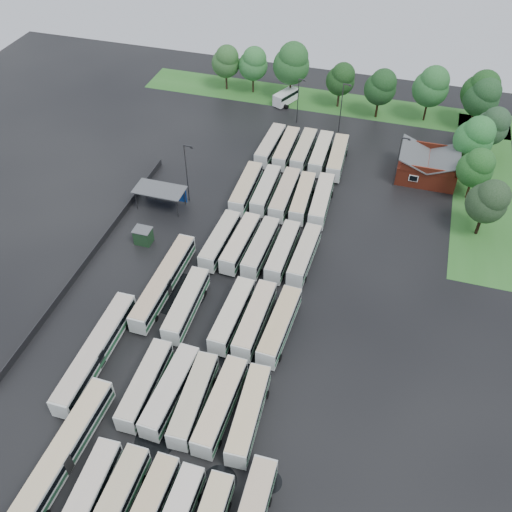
# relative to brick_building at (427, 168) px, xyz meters

# --- Properties ---
(ground) EXTENTS (160.00, 160.00, 0.00)m
(ground) POSITION_rel_brick_building_xyz_m (-24.00, -42.77, -1.87)
(ground) COLOR black
(ground) RESTS_ON ground
(brick_building) EXTENTS (10.07, 8.60, 5.39)m
(brick_building) POSITION_rel_brick_building_xyz_m (0.00, 0.00, 0.00)
(brick_building) COLOR maroon
(brick_building) RESTS_ON ground
(wash_shed) EXTENTS (8.20, 4.20, 3.58)m
(wash_shed) POSITION_rel_brick_building_xyz_m (-41.20, -20.74, 1.12)
(wash_shed) COLOR #2D2D30
(wash_shed) RESTS_ON ground
(utility_hut) EXTENTS (2.70, 2.20, 2.62)m
(utility_hut) POSITION_rel_brick_building_xyz_m (-40.20, -30.17, -0.55)
(utility_hut) COLOR #143218
(utility_hut) RESTS_ON ground
(grass_strip_north) EXTENTS (80.00, 10.00, 0.01)m
(grass_strip_north) POSITION_rel_brick_building_xyz_m (-22.00, 22.03, -1.86)
(grass_strip_north) COLOR #2D6C24
(grass_strip_north) RESTS_ON ground
(grass_strip_east) EXTENTS (10.00, 50.00, 0.01)m
(grass_strip_east) POSITION_rel_brick_building_xyz_m (10.00, 0.03, -1.86)
(grass_strip_east) COLOR #2D6C24
(grass_strip_east) RESTS_ON ground
(west_fence) EXTENTS (0.10, 50.00, 1.20)m
(west_fence) POSITION_rel_brick_building_xyz_m (-46.20, -34.77, -1.27)
(west_fence) COLOR #2D2D30
(west_fence) RESTS_ON ground
(bus_r0c0) EXTENTS (3.03, 11.99, 3.31)m
(bus_r0c0) POSITION_rel_brick_building_xyz_m (-28.26, -69.10, -0.05)
(bus_r0c0) COLOR silver
(bus_r0c0) RESTS_ON ground
(bus_r0c1) EXTENTS (2.55, 11.78, 3.28)m
(bus_r0c1) POSITION_rel_brick_building_xyz_m (-25.30, -68.84, -0.06)
(bus_r0c1) COLOR silver
(bus_r0c1) RESTS_ON ground
(bus_r1c0) EXTENTS (2.67, 11.57, 3.21)m
(bus_r1c0) POSITION_rel_brick_building_xyz_m (-28.39, -54.93, -0.10)
(bus_r1c0) COLOR silver
(bus_r1c0) RESTS_ON ground
(bus_r1c1) EXTENTS (2.94, 11.87, 3.28)m
(bus_r1c1) POSITION_rel_brick_building_xyz_m (-25.18, -54.92, -0.06)
(bus_r1c1) COLOR silver
(bus_r1c1) RESTS_ON ground
(bus_r1c2) EXTENTS (2.98, 11.72, 3.23)m
(bus_r1c2) POSITION_rel_brick_building_xyz_m (-22.19, -55.22, -0.09)
(bus_r1c2) COLOR silver
(bus_r1c2) RESTS_ON ground
(bus_r1c3) EXTENTS (2.82, 12.11, 3.35)m
(bus_r1c3) POSITION_rel_brick_building_xyz_m (-18.95, -55.11, -0.02)
(bus_r1c3) COLOR silver
(bus_r1c3) RESTS_ON ground
(bus_r1c4) EXTENTS (3.09, 11.94, 3.29)m
(bus_r1c4) POSITION_rel_brick_building_xyz_m (-15.55, -55.21, -0.05)
(bus_r1c4) COLOR silver
(bus_r1c4) RESTS_ON ground
(bus_r2c0) EXTENTS (2.78, 11.93, 3.30)m
(bus_r2c0) POSITION_rel_brick_building_xyz_m (-28.40, -41.87, -0.05)
(bus_r2c0) COLOR silver
(bus_r2c0) RESTS_ON ground
(bus_r2c2) EXTENTS (2.82, 11.73, 3.25)m
(bus_r2c2) POSITION_rel_brick_building_xyz_m (-21.98, -41.83, -0.08)
(bus_r2c2) COLOR silver
(bus_r2c2) RESTS_ON ground
(bus_r2c3) EXTENTS (2.72, 11.96, 3.32)m
(bus_r2c3) POSITION_rel_brick_building_xyz_m (-18.88, -41.73, -0.04)
(bus_r2c3) COLOR silver
(bus_r2c3) RESTS_ON ground
(bus_r2c4) EXTENTS (3.05, 12.10, 3.34)m
(bus_r2c4) POSITION_rel_brick_building_xyz_m (-15.51, -41.85, -0.03)
(bus_r2c4) COLOR silver
(bus_r2c4) RESTS_ON ground
(bus_r3c0) EXTENTS (2.88, 11.65, 3.22)m
(bus_r3c0) POSITION_rel_brick_building_xyz_m (-28.39, -28.25, -0.09)
(bus_r3c0) COLOR silver
(bus_r3c0) RESTS_ON ground
(bus_r3c1) EXTENTS (2.94, 11.65, 3.22)m
(bus_r3c1) POSITION_rel_brick_building_xyz_m (-25.28, -27.94, -0.10)
(bus_r3c1) COLOR silver
(bus_r3c1) RESTS_ON ground
(bus_r3c2) EXTENTS (2.82, 11.60, 3.21)m
(bus_r3c2) POSITION_rel_brick_building_xyz_m (-22.11, -27.99, -0.10)
(bus_r3c2) COLOR silver
(bus_r3c2) RESTS_ON ground
(bus_r3c3) EXTENTS (2.62, 11.55, 3.20)m
(bus_r3c3) POSITION_rel_brick_building_xyz_m (-18.75, -27.90, -0.10)
(bus_r3c3) COLOR silver
(bus_r3c3) RESTS_ON ground
(bus_r3c4) EXTENTS (2.75, 11.46, 3.17)m
(bus_r3c4) POSITION_rel_brick_building_xyz_m (-15.53, -27.66, -0.12)
(bus_r3c4) COLOR silver
(bus_r3c4) RESTS_ON ground
(bus_r4c0) EXTENTS (2.81, 12.10, 3.35)m
(bus_r4c0) POSITION_rel_brick_building_xyz_m (-28.53, -14.67, -0.02)
(bus_r4c0) COLOR silver
(bus_r4c0) RESTS_ON ground
(bus_r4c1) EXTENTS (2.60, 11.47, 3.18)m
(bus_r4c1) POSITION_rel_brick_building_xyz_m (-25.27, -14.13, -0.12)
(bus_r4c1) COLOR silver
(bus_r4c1) RESTS_ON ground
(bus_r4c2) EXTENTS (2.63, 12.02, 3.34)m
(bus_r4c2) POSITION_rel_brick_building_xyz_m (-21.93, -14.47, -0.03)
(bus_r4c2) COLOR silver
(bus_r4c2) RESTS_ON ground
(bus_r4c3) EXTENTS (2.90, 11.53, 3.19)m
(bus_r4c3) POSITION_rel_brick_building_xyz_m (-18.92, -14.42, -0.11)
(bus_r4c3) COLOR silver
(bus_r4c3) RESTS_ON ground
(bus_r4c4) EXTENTS (3.07, 12.01, 3.32)m
(bus_r4c4) POSITION_rel_brick_building_xyz_m (-15.79, -14.30, -0.04)
(bus_r4c4) COLOR silver
(bus_r4c4) RESTS_ON ground
(bus_r5c0) EXTENTS (2.88, 11.78, 3.26)m
(bus_r5c0) POSITION_rel_brick_building_xyz_m (-28.26, -0.66, -0.07)
(bus_r5c0) COLOR silver
(bus_r5c0) RESTS_ON ground
(bus_r5c1) EXTENTS (2.48, 11.45, 3.18)m
(bus_r5c1) POSITION_rel_brick_building_xyz_m (-25.19, -0.74, -0.11)
(bus_r5c1) COLOR silver
(bus_r5c1) RESTS_ON ground
(bus_r5c2) EXTENTS (2.49, 11.59, 3.23)m
(bus_r5c2) POSITION_rel_brick_building_xyz_m (-21.98, -0.47, -0.09)
(bus_r5c2) COLOR silver
(bus_r5c2) RESTS_ON ground
(bus_r5c3) EXTENTS (2.66, 11.70, 3.25)m
(bus_r5c3) POSITION_rel_brick_building_xyz_m (-18.76, -0.62, -0.08)
(bus_r5c3) COLOR silver
(bus_r5c3) RESTS_ON ground
(bus_r5c4) EXTENTS (3.05, 11.93, 3.29)m
(bus_r5c4) POSITION_rel_brick_building_xyz_m (-15.65, -1.04, -0.06)
(bus_r5c4) COLOR silver
(bus_r5c4) RESTS_ON ground
(artic_bus_west_a) EXTENTS (2.93, 17.82, 3.30)m
(artic_bus_west_a) POSITION_rel_brick_building_xyz_m (-33.04, -65.50, -0.04)
(artic_bus_west_a) COLOR silver
(artic_bus_west_a) RESTS_ON ground
(artic_bus_west_b) EXTENTS (2.65, 17.36, 3.22)m
(artic_bus_west_b) POSITION_rel_brick_building_xyz_m (-33.04, -38.69, -0.08)
(artic_bus_west_b) COLOR silver
(artic_bus_west_b) RESTS_ON ground
(artic_bus_west_c) EXTENTS (2.65, 17.76, 3.29)m
(artic_bus_west_c) POSITION_rel_brick_building_xyz_m (-36.20, -52.32, -0.04)
(artic_bus_west_c) COLOR silver
(artic_bus_west_c) RESTS_ON ground
(minibus) EXTENTS (4.51, 6.40, 2.63)m
(minibus) POSITION_rel_brick_building_xyz_m (-30.35, 18.96, -0.41)
(minibus) COLOR white
(minibus) RESTS_ON ground
(tree_north_0) EXTENTS (6.02, 6.02, 9.98)m
(tree_north_0) POSITION_rel_brick_building_xyz_m (-44.16, 21.37, 4.55)
(tree_north_0) COLOR #382A1B
(tree_north_0) RESTS_ON ground
(tree_north_1) EXTENTS (6.18, 6.18, 10.24)m
(tree_north_1) POSITION_rel_brick_building_xyz_m (-38.21, 21.66, 4.72)
(tree_north_1) COLOR #382619
(tree_north_1) RESTS_ON ground
(tree_north_2) EXTENTS (7.52, 7.52, 12.46)m
(tree_north_2) POSITION_rel_brick_building_xyz_m (-29.82, 21.08, 6.15)
(tree_north_2) COLOR black
(tree_north_2) RESTS_ON ground
(tree_north_3) EXTENTS (5.85, 5.85, 9.69)m
(tree_north_3) POSITION_rel_brick_building_xyz_m (-19.37, 20.61, 4.36)
(tree_north_3) COLOR #36281B
(tree_north_3) RESTS_ON ground
(tree_north_4) EXTENTS (6.28, 6.28, 10.39)m
(tree_north_4) POSITION_rel_brick_building_xyz_m (-11.13, 18.52, 4.82)
(tree_north_4) COLOR black
(tree_north_4) RESTS_ON ground
(tree_north_5) EXTENTS (6.98, 6.98, 11.56)m
(tree_north_5) POSITION_rel_brick_building_xyz_m (-1.70, 20.03, 5.57)
(tree_north_5) COLOR black
(tree_north_5) RESTS_ON ground
(tree_north_6) EXTENTS (7.04, 7.04, 11.66)m
(tree_north_6) POSITION_rel_brick_building_xyz_m (7.48, 20.70, 5.63)
(tree_north_6) COLOR #382514
(tree_north_6) RESTS_ON ground
(tree_east_0) EXTENTS (6.17, 6.17, 10.22)m
(tree_east_0) POSITION_rel_brick_building_xyz_m (9.08, -13.43, 4.70)
(tree_east_0) COLOR black
(tree_east_0) RESTS_ON ground
(tree_east_1) EXTENTS (5.86, 5.86, 9.71)m
(tree_east_1) POSITION_rel_brick_building_xyz_m (7.29, -4.26, 4.38)
(tree_east_1) COLOR #352212
(tree_east_1) RESTS_ON ground
(tree_east_2) EXTENTS (6.70, 6.70, 11.09)m
(tree_east_2) POSITION_rel_brick_building_xyz_m (6.73, 3.59, 5.27)
(tree_east_2) COLOR black
(tree_east_2) RESTS_ON ground
(tree_east_3) EXTENTS (6.08, 6.08, 10.07)m
(tree_east_3) POSITION_rel_brick_building_xyz_m (9.79, 9.73, 4.61)
(tree_east_3) COLOR black
(tree_east_3) RESTS_ON ground
(tree_east_4) EXTENTS (6.72, 6.72, 11.13)m
(tree_east_4) POSITION_rel_brick_building_xyz_m (7.88, 18.96, 5.29)
(tree_east_4) COLOR black
(tree_east_4) RESTS_ON ground
(lamp_post_ne) EXTENTS (1.47, 0.29, 9.54)m
(lamp_post_ne) POSITION_rel_brick_building_xyz_m (-5.01, -4.13, 3.67)
(lamp_post_ne) COLOR #2D2D30
(lamp_post_ne) RESTS_ON ground
(lamp_post_nw) EXTENTS (1.67, 0.33, 10.88)m
(lamp_post_nw) POSITION_rel_brick_building_xyz_m (-37.27, -18.31, 4.45)
(lamp_post_nw) COLOR #2D2D30
(lamp_post_nw) RESTS_ON ground
(lamp_post_back_w) EXTENTS (1.43, 0.28, 9.28)m
(lamp_post_back_w) POSITION_rel_brick_building_xyz_m (-26.07, 11.88, 3.52)
(lamp_post_back_w) COLOR #2D2D30
(lamp_post_back_w) RESTS_ON ground
(lamp_post_back_e) EXTENTS (1.57, 0.31, 10.17)m
(lamp_post_back_e) POSITION_rel_brick_building_xyz_m (-17.34, 10.60, 4.04)
(lamp_post_back_e) COLOR #2D2D30
(lamp_post_back_e) RESTS_ON ground
(puddle_0) EXTENTS (4.60, 4.60, 0.01)m
(puddle_0) POSITION_rel_brick_building_xyz_m (-24.92, -60.46, -1.86)
(puddle_0) COLOR black
(puddle_0) RESTS_ON ground
(puddle_1) EXTENTS (3.73, 3.73, 0.01)m
(puddle_1) POSITION_rel_brick_building_xyz_m (-16.45, -62.78, -1.86)
(puddle_1) COLOR black
(puddle_1) RESTS_ON ground
(puddle_2) EXTENTS (8.18, 8.18, 0.01)m
(puddle_2) POSITION_rel_brick_building_xyz_m (-31.19, -38.80, -1.86)
(puddle_2) COLOR black
(puddle_2) RESTS_ON ground
(puddle_3) EXTENTS (4.95, 4.95, 0.01)m
(puddle_3) POSITION_rel_brick_building_xyz_m (-19.39, -47.18, -1.86)
(puddle_3) COLOR black
(puddle_3) RESTS_ON ground
(puddle_4) EXTENTS (2.65, 2.65, 0.01)m
(puddle_4) POSITION_rel_brick_building_xyz_m (-11.36, -61.31, -1.86)
(puddle_4) COLOR black
(puddle_4) RESTS_ON ground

